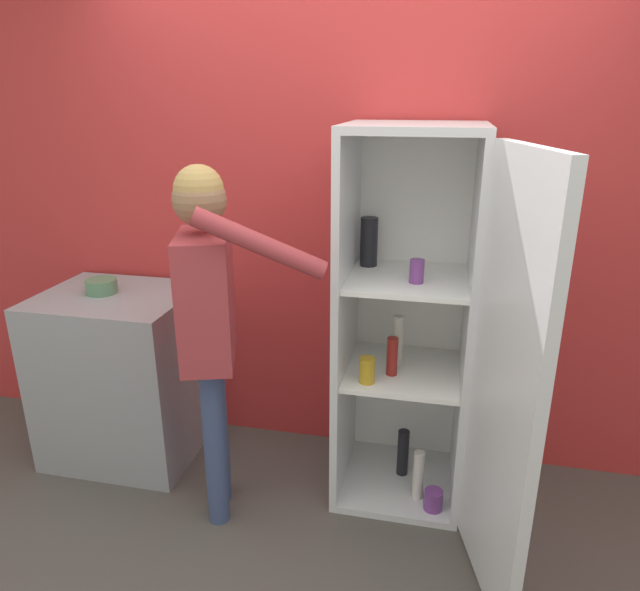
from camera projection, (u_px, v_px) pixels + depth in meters
ground_plane at (304, 562)px, 2.46m from camera, size 12.00×12.00×0.00m
wall_back at (348, 223)px, 2.93m from camera, size 7.00×0.06×2.55m
refrigerator at (425, 333)px, 2.57m from camera, size 0.80×1.19×1.79m
person at (209, 302)px, 2.43m from camera, size 0.71×0.49×1.65m
counter at (124, 375)px, 3.10m from camera, size 0.77×0.64×0.93m
bowl at (101, 286)px, 2.96m from camera, size 0.16×0.16×0.07m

